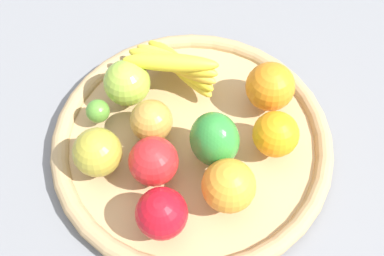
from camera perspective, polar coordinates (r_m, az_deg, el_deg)
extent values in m
plane|color=slate|center=(0.79, 0.00, -2.13)|extent=(2.40, 2.40, 0.00)
cylinder|color=tan|center=(0.78, 0.00, -1.77)|extent=(0.45, 0.45, 0.02)
torus|color=tan|center=(0.77, 0.00, -1.40)|extent=(0.48, 0.48, 0.03)
sphere|color=red|center=(0.66, -3.83, -10.64)|extent=(0.09, 0.09, 0.08)
sphere|color=#92B73C|center=(0.78, -8.16, 5.63)|extent=(0.10, 0.10, 0.08)
ellipsoid|color=#2F8933|center=(0.70, 2.84, -1.45)|extent=(0.09, 0.08, 0.09)
ellipsoid|color=yellow|center=(0.82, -1.21, 7.48)|extent=(0.16, 0.04, 0.03)
ellipsoid|color=yellow|center=(0.81, -1.55, 7.90)|extent=(0.16, 0.06, 0.03)
ellipsoid|color=yellow|center=(0.79, -2.09, 8.06)|extent=(0.16, 0.10, 0.03)
ellipsoid|color=yellow|center=(0.78, -2.45, 8.21)|extent=(0.15, 0.12, 0.03)
ellipsoid|color=yellow|center=(0.76, -2.70, 8.21)|extent=(0.12, 0.15, 0.03)
sphere|color=#A49A31|center=(0.71, -11.79, -3.00)|extent=(0.09, 0.09, 0.08)
sphere|color=orange|center=(0.73, 10.46, -0.77)|extent=(0.10, 0.10, 0.07)
sphere|color=orange|center=(0.67, 4.62, -7.24)|extent=(0.10, 0.10, 0.08)
sphere|color=red|center=(0.69, -4.85, -4.19)|extent=(0.11, 0.11, 0.08)
sphere|color=#538F30|center=(0.78, -11.74, 2.09)|extent=(0.05, 0.05, 0.04)
sphere|color=orange|center=(0.77, 9.79, 5.14)|extent=(0.12, 0.12, 0.08)
sphere|color=#B98739|center=(0.73, -5.13, 0.89)|extent=(0.08, 0.08, 0.07)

